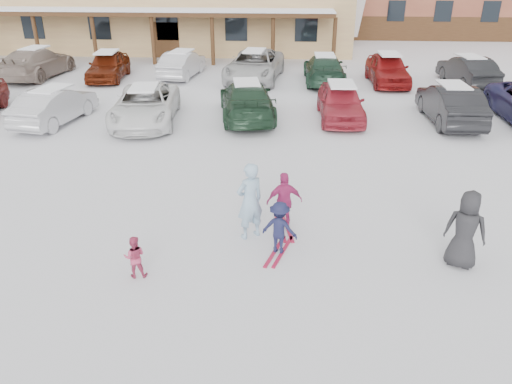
# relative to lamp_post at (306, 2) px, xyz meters

# --- Properties ---
(ground) EXTENTS (160.00, 160.00, 0.00)m
(ground) POSITION_rel_lamp_post_xyz_m (-1.95, -24.82, -3.27)
(ground) COLOR silver
(ground) RESTS_ON ground
(lamp_post) EXTENTS (0.50, 0.25, 5.75)m
(lamp_post) POSITION_rel_lamp_post_xyz_m (0.00, 0.00, 0.00)
(lamp_post) COLOR black
(lamp_post) RESTS_ON ground
(adult_skier) EXTENTS (0.82, 0.77, 1.88)m
(adult_skier) POSITION_rel_lamp_post_xyz_m (-1.77, -24.19, -2.33)
(adult_skier) COLOR #8FB0C9
(adult_skier) RESTS_ON ground
(toddler_red) EXTENTS (0.51, 0.42, 0.94)m
(toddler_red) POSITION_rel_lamp_post_xyz_m (-4.02, -25.96, -2.80)
(toddler_red) COLOR #BA3A5F
(toddler_red) RESTS_ON ground
(child_navy) EXTENTS (0.91, 0.68, 1.25)m
(child_navy) POSITION_rel_lamp_post_xyz_m (-1.07, -24.84, -2.64)
(child_navy) COLOR #17193B
(child_navy) RESTS_ON ground
(skis_child_navy) EXTENTS (0.59, 1.40, 0.03)m
(skis_child_navy) POSITION_rel_lamp_post_xyz_m (-1.07, -24.84, -3.26)
(skis_child_navy) COLOR #A51737
(skis_child_navy) RESTS_ON ground
(child_magenta) EXTENTS (0.92, 0.52, 1.48)m
(child_magenta) POSITION_rel_lamp_post_xyz_m (-0.98, -23.76, -2.53)
(child_magenta) COLOR #B02968
(child_magenta) RESTS_ON ground
(skis_child_magenta) EXTENTS (0.47, 1.41, 0.03)m
(skis_child_magenta) POSITION_rel_lamp_post_xyz_m (-0.98, -23.76, -3.26)
(skis_child_magenta) COLOR #A51737
(skis_child_magenta) RESTS_ON ground
(bystander_dark) EXTENTS (1.01, 0.86, 1.75)m
(bystander_dark) POSITION_rel_lamp_post_xyz_m (2.84, -25.10, -2.40)
(bystander_dark) COLOR #252527
(bystander_dark) RESTS_ON ground
(parked_car_1) EXTENTS (2.12, 4.38, 1.38)m
(parked_car_1) POSITION_rel_lamp_post_xyz_m (-10.15, -15.83, -2.58)
(parked_car_1) COLOR #B9B8BD
(parked_car_1) RESTS_ON ground
(parked_car_2) EXTENTS (2.95, 5.36, 1.42)m
(parked_car_2) POSITION_rel_lamp_post_xyz_m (-6.58, -15.55, -2.56)
(parked_car_2) COLOR white
(parked_car_2) RESTS_ON ground
(parked_car_3) EXTENTS (2.85, 5.36, 1.48)m
(parked_car_3) POSITION_rel_lamp_post_xyz_m (-2.63, -14.70, -2.53)
(parked_car_3) COLOR #1E3926
(parked_car_3) RESTS_ON ground
(parked_car_4) EXTENTS (1.80, 4.30, 1.45)m
(parked_car_4) POSITION_rel_lamp_post_xyz_m (1.16, -14.61, -2.54)
(parked_car_4) COLOR #AE2938
(parked_car_4) RESTS_ON ground
(parked_car_5) EXTENTS (1.70, 4.61, 1.51)m
(parked_car_5) POSITION_rel_lamp_post_xyz_m (5.45, -14.74, -2.52)
(parked_car_5) COLOR black
(parked_car_5) RESTS_ON ground
(parked_car_7) EXTENTS (2.61, 5.56, 1.57)m
(parked_car_7) POSITION_rel_lamp_post_xyz_m (-14.61, -7.94, -2.49)
(parked_car_7) COLOR gray
(parked_car_7) RESTS_ON ground
(parked_car_8) EXTENTS (2.08, 4.40, 1.45)m
(parked_car_8) POSITION_rel_lamp_post_xyz_m (-10.59, -8.16, -2.54)
(parked_car_8) COLOR #5C1B0A
(parked_car_8) RESTS_ON ground
(parked_car_9) EXTENTS (2.00, 4.35, 1.38)m
(parked_car_9) POSITION_rel_lamp_post_xyz_m (-6.77, -7.36, -2.58)
(parked_car_9) COLOR silver
(parked_car_9) RESTS_ON ground
(parked_car_10) EXTENTS (3.21, 5.89, 1.57)m
(parked_car_10) POSITION_rel_lamp_post_xyz_m (-2.78, -7.95, -2.49)
(parked_car_10) COLOR #BDBDBD
(parked_car_10) RESTS_ON ground
(parked_car_11) EXTENTS (2.07, 4.93, 1.42)m
(parked_car_11) POSITION_rel_lamp_post_xyz_m (0.86, -8.24, -2.56)
(parked_car_11) COLOR #1F3E2C
(parked_car_11) RESTS_ON ground
(parked_car_12) EXTENTS (1.94, 4.57, 1.54)m
(parked_car_12) POSITION_rel_lamp_post_xyz_m (4.10, -8.28, -2.50)
(parked_car_12) COLOR maroon
(parked_car_12) RESTS_ON ground
(parked_car_13) EXTENTS (2.09, 4.60, 1.46)m
(parked_car_13) POSITION_rel_lamp_post_xyz_m (8.11, -8.31, -2.54)
(parked_car_13) COLOR black
(parked_car_13) RESTS_ON ground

